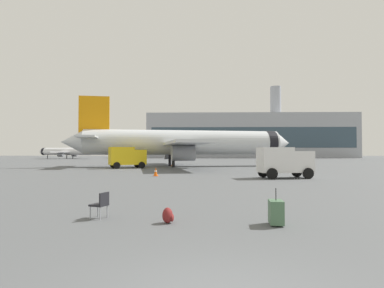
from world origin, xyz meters
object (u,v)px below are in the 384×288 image
safety_cone_near (172,164)px  service_truck (127,157)px  airplane_at_gate (183,143)px  safety_cone_far (156,172)px  rolling_suitcase (276,212)px  cargo_van (284,161)px  gate_chair (101,203)px  airplane_taxiing (67,152)px  safety_cone_mid (118,164)px  traveller_backpack (168,216)px

safety_cone_near → service_truck: bearing=-123.2°
airplane_at_gate → safety_cone_near: 4.38m
service_truck → safety_cone_far: size_ratio=6.60×
safety_cone_near → rolling_suitcase: bearing=-80.8°
cargo_van → safety_cone_near: bearing=115.3°
gate_chair → cargo_van: bearing=58.9°
rolling_suitcase → cargo_van: bearing=75.2°
airplane_taxiing → service_truck: size_ratio=4.46×
cargo_van → gate_chair: (-10.30, -17.10, -0.95)m
airplane_at_gate → gate_chair: (-0.42, -39.63, -3.16)m
safety_cone_mid → gate_chair: 40.91m
safety_cone_near → gate_chair: bearing=-88.1°
service_truck → safety_cone_near: service_truck is taller
service_truck → safety_cone_near: 10.07m
airplane_at_gate → airplane_taxiing: (-43.76, 61.27, -1.21)m
safety_cone_mid → airplane_taxiing: bearing=118.8°
airplane_taxiing → safety_cone_near: 72.43m
cargo_van → safety_cone_far: bearing=169.9°
safety_cone_far → traveller_backpack: (3.18, -19.75, -0.16)m
rolling_suitcase → airplane_taxiing: bearing=115.7°
cargo_van → safety_cone_mid: size_ratio=6.97×
airplane_at_gate → safety_cone_near: (-1.81, 2.25, -3.29)m
safety_cone_near → traveller_backpack: 42.69m
rolling_suitcase → safety_cone_mid: bearing=110.6°
safety_cone_mid → rolling_suitcase: bearing=-69.4°
cargo_van → safety_cone_near: cargo_van is taller
airplane_taxiing → safety_cone_far: (42.45, -81.79, -2.05)m
cargo_van → gate_chair: bearing=-121.1°
rolling_suitcase → traveller_backpack: size_ratio=2.29×
cargo_van → service_truck: bearing=136.3°
service_truck → cargo_van: 23.76m
service_truck → gate_chair: bearing=-78.4°
airplane_taxiing → cargo_van: (53.65, -83.79, -0.99)m
safety_cone_far → safety_cone_near: bearing=91.3°
rolling_suitcase → gate_chair: 5.62m
airplane_at_gate → safety_cone_mid: (-10.14, 0.11, -3.33)m
airplane_at_gate → safety_cone_far: size_ratio=44.50×
safety_cone_far → safety_cone_mid: bearing=113.2°
airplane_taxiing → gate_chair: 109.83m
airplane_at_gate → traveller_backpack: bearing=-87.3°
cargo_van → traveller_backpack: size_ratio=9.71×
rolling_suitcase → airplane_at_gate: bearing=97.2°
service_truck → airplane_at_gate: bearing=40.0°
airplane_taxiing → safety_cone_mid: bearing=-61.2°
cargo_van → safety_cone_far: 11.42m
safety_cone_near → rolling_suitcase: size_ratio=0.67×
airplane_at_gate → service_truck: airplane_at_gate is taller
airplane_at_gate → traveller_backpack: (1.87, -40.27, -3.42)m
airplane_taxiing → safety_cone_far: 92.18m
service_truck → rolling_suitcase: size_ratio=4.80×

